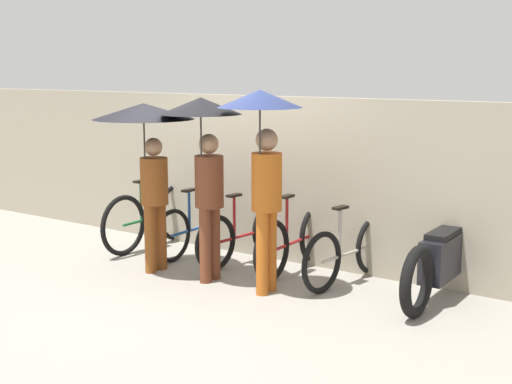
{
  "coord_description": "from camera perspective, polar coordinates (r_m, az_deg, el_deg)",
  "views": [
    {
      "loc": [
        4.97,
        -5.63,
        2.37
      ],
      "look_at": [
        0.52,
        0.79,
        1.0
      ],
      "focal_mm": 50.0,
      "sensor_mm": 36.0,
      "label": 1
    }
  ],
  "objects": [
    {
      "name": "back_wall",
      "position": [
        8.94,
        0.48,
        1.21
      ],
      "size": [
        11.94,
        0.12,
        2.03
      ],
      "color": "gray",
      "rests_on": "ground"
    },
    {
      "name": "parked_bicycle_0",
      "position": [
        9.58,
        -8.38,
        -2.03
      ],
      "size": [
        0.44,
        1.81,
        1.04
      ],
      "rotation": [
        0.0,
        0.0,
        1.58
      ],
      "color": "black",
      "rests_on": "ground"
    },
    {
      "name": "pedestrian_center",
      "position": [
        7.74,
        -4.16,
        3.88
      ],
      "size": [
        0.88,
        0.88,
        2.06
      ],
      "rotation": [
        0.0,
        0.0,
        3.19
      ],
      "color": "brown",
      "rests_on": "ground"
    },
    {
      "name": "parked_bicycle_2",
      "position": [
        8.76,
        -0.94,
        -3.38
      ],
      "size": [
        0.44,
        1.69,
        1.08
      ],
      "rotation": [
        0.0,
        0.0,
        1.48
      ],
      "color": "black",
      "rests_on": "ground"
    },
    {
      "name": "ground_plane",
      "position": [
        7.88,
        -6.47,
        -7.64
      ],
      "size": [
        30.0,
        30.0,
        0.0
      ],
      "primitive_type": "plane",
      "color": "gray"
    },
    {
      "name": "motorcycle",
      "position": [
        7.65,
        14.66,
        -5.31
      ],
      "size": [
        0.58,
        2.12,
        0.92
      ],
      "rotation": [
        0.0,
        0.0,
        1.59
      ],
      "color": "black",
      "rests_on": "ground"
    },
    {
      "name": "parked_bicycle_4",
      "position": [
        8.0,
        7.45,
        -4.75
      ],
      "size": [
        0.44,
        1.66,
        1.11
      ],
      "rotation": [
        0.0,
        0.0,
        1.45
      ],
      "color": "black",
      "rests_on": "ground"
    },
    {
      "name": "parked_bicycle_3",
      "position": [
        8.36,
        3.11,
        -3.92
      ],
      "size": [
        0.44,
        1.71,
        1.04
      ],
      "rotation": [
        0.0,
        0.0,
        1.59
      ],
      "color": "black",
      "rests_on": "ground"
    },
    {
      "name": "pedestrian_trailing",
      "position": [
        7.28,
        0.56,
        3.96
      ],
      "size": [
        0.86,
        0.86,
        2.15
      ],
      "rotation": [
        0.0,
        0.0,
        3.21
      ],
      "color": "#B25619",
      "rests_on": "ground"
    },
    {
      "name": "parked_bicycle_1",
      "position": [
        9.19,
        -4.61,
        -2.77
      ],
      "size": [
        0.44,
        1.68,
        0.97
      ],
      "rotation": [
        0.0,
        0.0,
        1.58
      ],
      "color": "black",
      "rests_on": "ground"
    },
    {
      "name": "pedestrian_leading",
      "position": [
        8.18,
        -8.74,
        4.53
      ],
      "size": [
        1.15,
        1.15,
        1.98
      ],
      "rotation": [
        0.0,
        0.0,
        3.11
      ],
      "color": "brown",
      "rests_on": "ground"
    }
  ]
}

